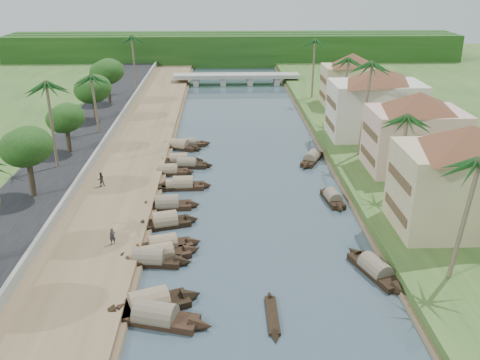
{
  "coord_description": "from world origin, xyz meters",
  "views": [
    {
      "loc": [
        -3.44,
        -47.45,
        24.57
      ],
      "look_at": [
        -1.43,
        9.08,
        2.0
      ],
      "focal_mm": 40.0,
      "sensor_mm": 36.0,
      "label": 1
    }
  ],
  "objects_px": {
    "building_near": "(463,177)",
    "sampan_0": "(156,317)",
    "sampan_1": "(149,305)",
    "person_near": "(113,236)",
    "bridge": "(236,77)"
  },
  "relations": [
    {
      "from": "sampan_0",
      "to": "sampan_1",
      "type": "relative_size",
      "value": 1.04
    },
    {
      "from": "person_near",
      "to": "building_near",
      "type": "bearing_deg",
      "value": -16.09
    },
    {
      "from": "bridge",
      "to": "sampan_1",
      "type": "height_order",
      "value": "bridge"
    },
    {
      "from": "sampan_1",
      "to": "person_near",
      "type": "relative_size",
      "value": 5.69
    },
    {
      "from": "building_near",
      "to": "person_near",
      "type": "bearing_deg",
      "value": -177.51
    },
    {
      "from": "sampan_1",
      "to": "building_near",
      "type": "bearing_deg",
      "value": -1.1
    },
    {
      "from": "bridge",
      "to": "building_near",
      "type": "height_order",
      "value": "building_near"
    },
    {
      "from": "bridge",
      "to": "building_near",
      "type": "distance_m",
      "value": 76.54
    },
    {
      "from": "sampan_0",
      "to": "building_near",
      "type": "bearing_deg",
      "value": 40.17
    },
    {
      "from": "building_near",
      "to": "person_near",
      "type": "xyz_separation_m",
      "value": [
        -32.6,
        -1.42,
        -4.81
      ]
    },
    {
      "from": "building_near",
      "to": "sampan_1",
      "type": "relative_size",
      "value": 1.68
    },
    {
      "from": "bridge",
      "to": "sampan_0",
      "type": "xyz_separation_m",
      "value": [
        -8.54,
        -86.19,
        -1.3
      ]
    },
    {
      "from": "bridge",
      "to": "building_near",
      "type": "xyz_separation_m",
      "value": [
        18.99,
        -74.0,
        4.66
      ]
    },
    {
      "from": "building_near",
      "to": "sampan_0",
      "type": "height_order",
      "value": "building_near"
    },
    {
      "from": "building_near",
      "to": "sampan_1",
      "type": "bearing_deg",
      "value": -159.33
    }
  ]
}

